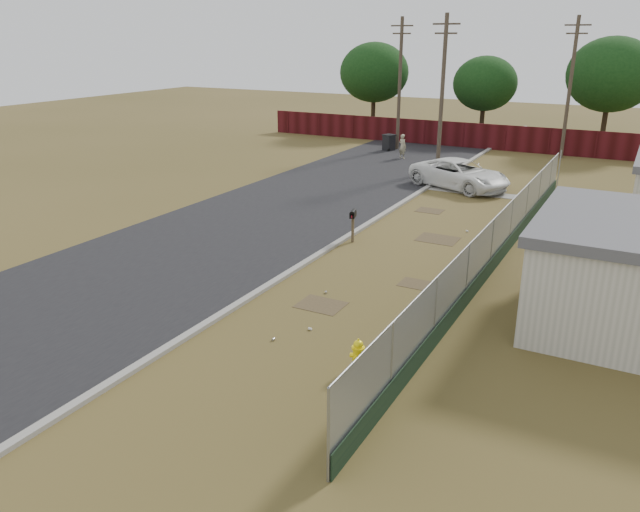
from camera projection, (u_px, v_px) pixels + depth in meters
The scene contains 12 objects.
ground at pixel (404, 260), 22.92m from camera, with size 120.00×120.00×0.00m, color brown.
street at pixel (338, 193), 32.61m from camera, with size 15.10×60.00×0.12m.
chainlink_fence at pixel (498, 245), 22.12m from camera, with size 0.10×27.06×2.02m.
privacy_fence at pixel (450, 134), 46.04m from camera, with size 30.00×0.12×1.80m, color #490F13.
utility_poles at pixel (470, 86), 40.13m from camera, with size 12.60×8.24×9.00m.
horizon_trees at pixel (550, 87), 40.54m from camera, with size 33.32×31.94×7.78m.
fire_hydrant at pixel (358, 357), 15.21m from camera, with size 0.41×0.41×0.90m.
mailbox at pixel (353, 217), 24.59m from camera, with size 0.33×0.58×1.33m.
pickup_truck at pixel (460, 174), 33.41m from camera, with size 2.56×5.55×1.54m, color white.
pedestrian at pixel (403, 146), 41.48m from camera, with size 0.59×0.39×1.62m, color tan.
trash_bin at pixel (389, 142), 44.43m from camera, with size 0.96×1.03×1.14m.
scattered_litter at pixel (377, 286), 20.49m from camera, with size 2.98×12.33×0.07m.
Camera 1 is at (7.47, -20.44, 7.84)m, focal length 35.00 mm.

